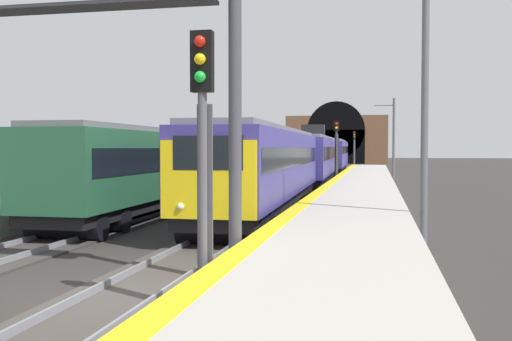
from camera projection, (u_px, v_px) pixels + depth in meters
The scene contains 13 objects.
ground_plane at pixel (128, 298), 11.29m from camera, with size 320.00×320.00×0.00m, color #302D2B.
platform_right at pixel (327, 282), 10.47m from camera, with size 112.00×3.75×1.01m, color #ADA89E.
platform_right_edge_strip at pixel (240, 251), 10.78m from camera, with size 112.00×0.50×0.01m, color yellow.
track_main_line at pixel (128, 296), 11.29m from camera, with size 160.00×2.61×0.21m.
train_main_approaching at pixel (313, 158), 43.85m from camera, with size 57.32×3.26×4.71m.
train_adjacent_platform at pixel (249, 158), 45.18m from camera, with size 57.83×3.18×4.68m.
railway_signal_near at pixel (203, 144), 9.96m from camera, with size 0.39×0.38×4.97m.
railway_signal_mid at pixel (336, 148), 43.05m from camera, with size 0.39×0.38×4.94m.
railway_signal_far at pixel (354, 146), 77.24m from camera, with size 0.39×0.38×5.18m.
overhead_signal_gantry at pixel (48, 46), 12.99m from camera, with size 0.70×8.99×6.90m.
tunnel_portal at pixel (336, 140), 105.91m from camera, with size 2.92×18.60×11.40m.
catenary_mast_near at pixel (424, 107), 17.19m from camera, with size 0.22×2.13×8.12m.
catenary_mast_far at pixel (393, 139), 48.36m from camera, with size 0.22×1.73×7.13m.
Camera 1 is at (-10.43, -4.76, 2.96)m, focal length 40.29 mm.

